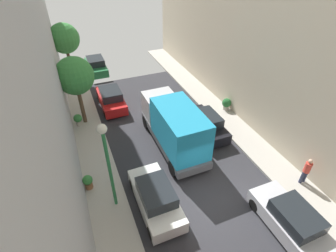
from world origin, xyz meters
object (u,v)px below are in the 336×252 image
at_px(parked_car_left_2, 156,197).
at_px(pedestrian, 306,170).
at_px(delivery_truck, 174,126).
at_px(potted_plant_0, 88,182).
at_px(potted_plant_4, 65,74).
at_px(parked_car_right_2, 292,221).
at_px(potted_plant_3, 78,119).
at_px(parked_car_left_4, 96,66).
at_px(parked_car_right_3, 205,124).
at_px(street_tree_0, 64,39).
at_px(street_tree_2, 75,76).
at_px(potted_plant_2, 226,103).
at_px(parked_car_left_3, 111,99).
at_px(lamp_post, 107,156).

distance_m(parked_car_left_2, pedestrian, 8.36).
height_order(delivery_truck, potted_plant_0, delivery_truck).
height_order(pedestrian, potted_plant_4, pedestrian).
bearing_deg(delivery_truck, parked_car_right_2, -70.40).
bearing_deg(potted_plant_3, parked_car_left_4, 72.57).
distance_m(parked_car_right_3, delivery_truck, 2.99).
distance_m(parked_car_left_2, potted_plant_3, 9.18).
relative_size(parked_car_right_2, street_tree_0, 0.80).
xyz_separation_m(delivery_truck, street_tree_2, (-5.07, 5.08, 2.07)).
distance_m(parked_car_left_2, potted_plant_0, 3.91).
distance_m(pedestrian, potted_plant_3, 15.18).
bearing_deg(parked_car_left_2, potted_plant_0, 140.99).
relative_size(parked_car_left_4, pedestrian, 2.44).
bearing_deg(street_tree_2, delivery_truck, -45.08).
xyz_separation_m(parked_car_left_4, potted_plant_3, (-2.85, -9.07, -0.07)).
height_order(parked_car_right_3, potted_plant_3, parked_car_right_3).
relative_size(parked_car_left_2, potted_plant_2, 4.51).
xyz_separation_m(parked_car_left_3, potted_plant_4, (-3.09, 6.76, -0.15)).
bearing_deg(street_tree_0, parked_car_right_2, -69.18).
distance_m(pedestrian, potted_plant_4, 22.16).
xyz_separation_m(street_tree_2, potted_plant_0, (-0.67, -6.55, -3.24)).
distance_m(pedestrian, street_tree_2, 15.29).
bearing_deg(lamp_post, pedestrian, -14.24).
relative_size(parked_car_right_3, potted_plant_0, 4.83).
relative_size(parked_car_left_3, potted_plant_0, 4.83).
relative_size(parked_car_left_3, potted_plant_2, 4.51).
xyz_separation_m(parked_car_left_2, potted_plant_4, (-3.09, 17.38, -0.15)).
relative_size(parked_car_left_4, delivery_truck, 0.64).
xyz_separation_m(parked_car_right_3, delivery_truck, (-2.70, -0.70, 1.07)).
bearing_deg(lamp_post, street_tree_2, 93.30).
relative_size(potted_plant_0, potted_plant_3, 0.98).
relative_size(parked_car_right_2, parked_car_right_3, 1.00).
bearing_deg(potted_plant_4, parked_car_left_2, -79.92).
bearing_deg(parked_car_left_4, potted_plant_3, -107.43).
distance_m(potted_plant_0, potted_plant_3, 6.27).
bearing_deg(potted_plant_3, potted_plant_0, -91.75).
bearing_deg(potted_plant_3, street_tree_0, 87.03).
xyz_separation_m(parked_car_left_4, potted_plant_2, (8.37, -11.31, -0.06)).
xyz_separation_m(parked_car_left_4, pedestrian, (8.18, -19.48, 0.35)).
bearing_deg(potted_plant_2, parked_car_left_2, -142.28).
height_order(street_tree_2, potted_plant_3, street_tree_2).
relative_size(potted_plant_2, potted_plant_4, 1.25).
relative_size(parked_car_left_2, potted_plant_4, 5.63).
distance_m(parked_car_left_2, parked_car_left_4, 17.79).
height_order(parked_car_right_3, street_tree_0, street_tree_0).
height_order(parked_car_left_4, potted_plant_3, parked_car_left_4).
xyz_separation_m(street_tree_2, potted_plant_2, (10.74, -2.54, -3.20)).
distance_m(pedestrian, potted_plant_0, 11.97).
bearing_deg(parked_car_left_2, street_tree_2, 104.73).
distance_m(street_tree_0, potted_plant_3, 8.86).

